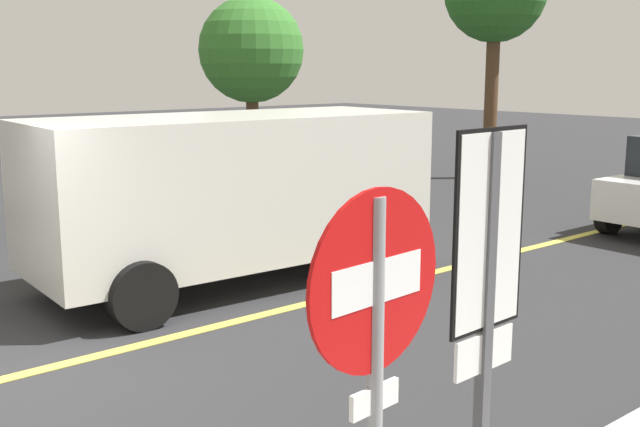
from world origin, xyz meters
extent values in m
cube|color=#E0D14C|center=(3.00, 0.00, 0.01)|extent=(28.00, 0.16, 0.01)
cylinder|color=red|center=(0.25, -4.77, 1.96)|extent=(0.76, 0.09, 0.76)
cube|color=white|center=(0.25, -4.77, 1.96)|extent=(0.53, 0.08, 0.18)
cube|color=white|center=(0.25, -4.77, 1.46)|extent=(0.28, 0.05, 0.11)
cube|color=#4C4C51|center=(1.12, -4.65, 1.25)|extent=(0.06, 0.06, 2.50)
cube|color=white|center=(1.12, -4.65, 2.02)|extent=(0.50, 0.04, 0.95)
cube|color=black|center=(1.12, -4.65, 2.02)|extent=(0.54, 0.04, 0.99)
cube|color=white|center=(1.12, -4.65, 1.41)|extent=(0.45, 0.04, 0.20)
cube|color=silver|center=(3.62, 1.38, 1.29)|extent=(5.28, 2.23, 1.82)
cube|color=black|center=(1.54, 1.48, 1.69)|extent=(0.24, 1.85, 0.80)
cylinder|color=black|center=(1.81, 0.46, 0.38)|extent=(0.77, 0.29, 0.76)
cylinder|color=black|center=(1.90, 2.46, 0.38)|extent=(0.77, 0.29, 0.76)
cylinder|color=black|center=(5.34, 0.31, 0.38)|extent=(0.77, 0.29, 0.76)
cylinder|color=black|center=(5.43, 2.30, 0.38)|extent=(0.77, 0.29, 0.76)
cylinder|color=black|center=(10.23, -0.18, 0.32)|extent=(0.64, 0.22, 0.64)
cylinder|color=#513823|center=(8.33, 7.72, 1.27)|extent=(0.28, 0.28, 2.54)
sphere|color=#387A2D|center=(8.33, 7.72, 3.20)|extent=(2.39, 2.39, 2.39)
cylinder|color=#513823|center=(14.04, 5.37, 1.99)|extent=(0.34, 0.34, 3.98)
camera|label=1|loc=(-1.80, -6.89, 2.79)|focal=42.98mm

